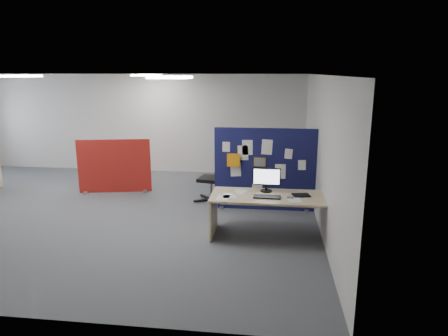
# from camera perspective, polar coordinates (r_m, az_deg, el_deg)

# --- Properties ---
(floor) EXTENTS (9.00, 9.00, 0.00)m
(floor) POSITION_cam_1_polar(r_m,az_deg,el_deg) (8.55, -18.55, -5.94)
(floor) COLOR #52555A
(floor) RESTS_ON ground
(ceiling) EXTENTS (9.00, 7.00, 0.02)m
(ceiling) POSITION_cam_1_polar(r_m,az_deg,el_deg) (8.10, -20.01, 12.41)
(ceiling) COLOR white
(ceiling) RESTS_ON wall_back
(wall_back) EXTENTS (9.00, 0.02, 2.70)m
(wall_back) POSITION_cam_1_polar(r_m,az_deg,el_deg) (11.42, -11.59, 6.25)
(wall_back) COLOR silver
(wall_back) RESTS_ON floor
(wall_right) EXTENTS (0.02, 7.00, 2.70)m
(wall_right) POSITION_cam_1_polar(r_m,az_deg,el_deg) (7.44, 13.71, 2.31)
(wall_right) COLOR silver
(wall_right) RESTS_ON floor
(ceiling_lights) EXTENTS (4.10, 4.10, 0.04)m
(ceiling_lights) POSITION_cam_1_polar(r_m,az_deg,el_deg) (8.57, -15.92, 12.52)
(ceiling_lights) COLOR white
(ceiling_lights) RESTS_ON ceiling
(navy_divider) EXTENTS (2.03, 0.30, 1.68)m
(navy_divider) POSITION_cam_1_polar(r_m,az_deg,el_deg) (8.06, 5.69, -0.22)
(navy_divider) COLOR #11103D
(navy_divider) RESTS_ON floor
(main_desk) EXTENTS (1.94, 0.86, 0.73)m
(main_desk) POSITION_cam_1_polar(r_m,az_deg,el_deg) (6.86, 6.37, -5.10)
(main_desk) COLOR #D4C188
(main_desk) RESTS_ON floor
(monitor_main) EXTENTS (0.48, 0.20, 0.42)m
(monitor_main) POSITION_cam_1_polar(r_m,az_deg,el_deg) (6.91, 6.09, -1.50)
(monitor_main) COLOR black
(monitor_main) RESTS_ON main_desk
(keyboard) EXTENTS (0.46, 0.19, 0.02)m
(keyboard) POSITION_cam_1_polar(r_m,az_deg,el_deg) (6.64, 6.16, -4.13)
(keyboard) COLOR black
(keyboard) RESTS_ON main_desk
(mouse) EXTENTS (0.11, 0.08, 0.03)m
(mouse) POSITION_cam_1_polar(r_m,az_deg,el_deg) (6.66, 9.47, -4.18)
(mouse) COLOR #9A999E
(mouse) RESTS_ON main_desk
(paper_tray) EXTENTS (0.32, 0.28, 0.01)m
(paper_tray) POSITION_cam_1_polar(r_m,az_deg,el_deg) (6.84, 10.97, -3.83)
(paper_tray) COLOR black
(paper_tray) RESTS_ON main_desk
(red_divider) EXTENTS (1.64, 0.39, 1.25)m
(red_divider) POSITION_cam_1_polar(r_m,az_deg,el_deg) (9.60, -15.38, 0.20)
(red_divider) COLOR maroon
(red_divider) RESTS_ON floor
(office_chair) EXTENTS (0.75, 0.74, 1.14)m
(office_chair) POSITION_cam_1_polar(r_m,az_deg,el_deg) (8.53, -1.17, -0.72)
(office_chair) COLOR black
(office_chair) RESTS_ON floor
(desk_papers) EXTENTS (1.39, 0.69, 0.00)m
(desk_papers) POSITION_cam_1_polar(r_m,az_deg,el_deg) (6.70, 3.18, -4.02)
(desk_papers) COLOR white
(desk_papers) RESTS_ON main_desk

